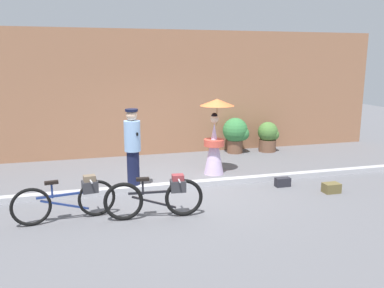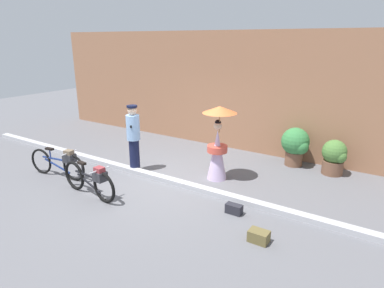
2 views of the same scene
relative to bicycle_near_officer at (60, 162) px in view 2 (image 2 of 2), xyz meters
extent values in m
plane|color=slate|center=(2.24, 1.20, -0.40)|extent=(30.00, 30.00, 0.00)
cube|color=#9E6B4C|center=(2.24, 4.62, 1.37)|extent=(14.00, 0.40, 3.54)
cube|color=#B2B2B7|center=(2.24, 1.20, -0.34)|extent=(14.00, 0.20, 0.12)
torus|color=black|center=(0.43, 0.06, -0.07)|extent=(0.66, 0.15, 0.66)
torus|color=black|center=(-0.63, -0.09, -0.07)|extent=(0.66, 0.15, 0.66)
cube|color=navy|center=(-0.10, -0.01, 0.06)|extent=(0.90, 0.17, 0.04)
cube|color=navy|center=(-0.10, -0.01, -0.12)|extent=(0.78, 0.15, 0.28)
cylinder|color=navy|center=(-0.29, -0.04, 0.17)|extent=(0.03, 0.03, 0.27)
cube|color=black|center=(-0.29, -0.04, 0.30)|extent=(0.23, 0.12, 0.05)
cylinder|color=silver|center=(0.33, 0.05, 0.29)|extent=(0.10, 0.48, 0.03)
cube|color=#333338|center=(0.33, 0.05, 0.15)|extent=(0.29, 0.26, 0.20)
cube|color=#72604C|center=(0.33, 0.05, 0.28)|extent=(0.22, 0.19, 0.14)
torus|color=black|center=(1.91, -0.34, -0.06)|extent=(0.68, 0.12, 0.68)
torus|color=black|center=(0.86, -0.26, -0.06)|extent=(0.68, 0.12, 0.68)
cube|color=black|center=(1.39, -0.30, 0.07)|extent=(0.88, 0.11, 0.04)
cube|color=black|center=(1.39, -0.30, -0.11)|extent=(0.77, 0.09, 0.28)
cylinder|color=black|center=(1.20, -0.29, 0.18)|extent=(0.03, 0.03, 0.27)
cube|color=black|center=(1.20, -0.29, 0.32)|extent=(0.23, 0.11, 0.05)
cylinder|color=silver|center=(1.81, -0.34, 0.30)|extent=(0.07, 0.48, 0.03)
cube|color=#333338|center=(1.81, -0.34, 0.16)|extent=(0.28, 0.24, 0.20)
cube|color=maroon|center=(1.81, -0.34, 0.29)|extent=(0.21, 0.18, 0.14)
cylinder|color=#141938|center=(1.23, 1.33, 0.02)|extent=(0.26, 0.26, 0.85)
cylinder|color=#8CB2E0|center=(1.23, 1.33, 0.76)|extent=(0.34, 0.34, 0.64)
sphere|color=#D8B293|center=(1.23, 1.33, 1.20)|extent=(0.23, 0.23, 0.23)
cylinder|color=black|center=(1.23, 1.33, 1.30)|extent=(0.26, 0.26, 0.05)
cube|color=black|center=(1.23, 1.33, 0.83)|extent=(0.21, 0.36, 0.06)
cone|color=silver|center=(3.26, 2.05, 0.22)|extent=(0.48, 0.48, 1.24)
cylinder|color=#D14C3D|center=(3.26, 2.05, 0.37)|extent=(0.49, 0.49, 0.16)
sphere|color=beige|center=(3.26, 2.05, 0.94)|extent=(0.20, 0.20, 0.20)
sphere|color=black|center=(3.26, 2.05, 1.01)|extent=(0.15, 0.15, 0.15)
cylinder|color=olive|center=(3.32, 2.03, 1.06)|extent=(0.02, 0.02, 0.55)
cone|color=orange|center=(3.32, 2.03, 1.33)|extent=(0.81, 0.81, 0.16)
cylinder|color=brown|center=(4.57, 4.00, -0.21)|extent=(0.46, 0.46, 0.38)
sphere|color=#387F42|center=(4.57, 4.00, 0.27)|extent=(0.74, 0.74, 0.74)
sphere|color=#387F42|center=(4.75, 3.89, 0.18)|extent=(0.41, 0.41, 0.41)
cylinder|color=brown|center=(5.58, 3.92, -0.22)|extent=(0.51, 0.51, 0.35)
sphere|color=#4C7A38|center=(5.58, 3.92, 0.19)|extent=(0.60, 0.60, 0.60)
sphere|color=#4C7A38|center=(5.73, 3.83, 0.12)|extent=(0.33, 0.33, 0.33)
cube|color=brown|center=(5.18, 0.07, -0.30)|extent=(0.34, 0.23, 0.20)
cube|color=brown|center=(5.18, 0.00, -0.25)|extent=(0.29, 0.08, 0.07)
cube|color=#26262D|center=(4.40, 0.71, -0.31)|extent=(0.33, 0.16, 0.19)
cube|color=black|center=(4.40, 0.66, -0.26)|extent=(0.28, 0.06, 0.07)
camera|label=1|loc=(0.30, -6.76, 2.31)|focal=37.10mm
camera|label=2|loc=(6.92, -4.69, 2.89)|focal=31.38mm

